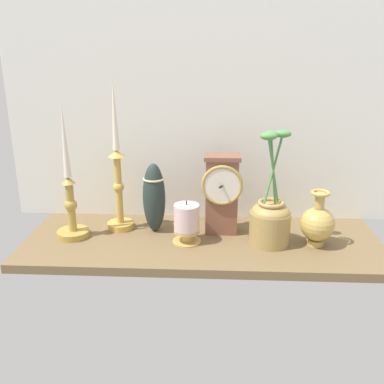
# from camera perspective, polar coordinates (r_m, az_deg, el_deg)

# --- Properties ---
(ground_plane) EXTENTS (1.00, 0.36, 0.02)m
(ground_plane) POSITION_cam_1_polar(r_m,az_deg,el_deg) (1.23, 1.37, -6.75)
(ground_plane) COLOR brown
(back_wall) EXTENTS (1.20, 0.02, 0.65)m
(back_wall) POSITION_cam_1_polar(r_m,az_deg,el_deg) (1.31, 1.71, 10.30)
(back_wall) COLOR silver
(back_wall) RESTS_ON ground_plane
(mantel_clock) EXTENTS (0.12, 0.09, 0.23)m
(mantel_clock) POSITION_cam_1_polar(r_m,az_deg,el_deg) (1.23, 3.96, -0.13)
(mantel_clock) COLOR brown
(mantel_clock) RESTS_ON ground_plane
(candlestick_tall_left) EXTENTS (0.08, 0.08, 0.46)m
(candlestick_tall_left) POSITION_cam_1_polar(r_m,az_deg,el_deg) (1.26, -9.79, 1.71)
(candlestick_tall_left) COLOR gold
(candlestick_tall_left) RESTS_ON ground_plane
(candlestick_tall_center) EXTENTS (0.09, 0.09, 0.39)m
(candlestick_tall_center) POSITION_cam_1_polar(r_m,az_deg,el_deg) (1.24, -15.92, -1.08)
(candlestick_tall_center) COLOR #B18E3D
(candlestick_tall_center) RESTS_ON ground_plane
(brass_vase_bulbous) EXTENTS (0.09, 0.09, 0.16)m
(brass_vase_bulbous) POSITION_cam_1_polar(r_m,az_deg,el_deg) (1.21, 16.34, -3.98)
(brass_vase_bulbous) COLOR tan
(brass_vase_bulbous) RESTS_ON ground_plane
(brass_vase_jar) EXTENTS (0.11, 0.11, 0.31)m
(brass_vase_jar) POSITION_cam_1_polar(r_m,az_deg,el_deg) (1.19, 10.34, -3.44)
(brass_vase_jar) COLOR #A5884C
(brass_vase_jar) RESTS_ON ground_plane
(pillar_candle_front) EXTENTS (0.08, 0.08, 0.12)m
(pillar_candle_front) POSITION_cam_1_polar(r_m,az_deg,el_deg) (1.18, -0.72, -4.02)
(pillar_candle_front) COLOR tan
(pillar_candle_front) RESTS_ON ground_plane
(tall_ceramic_vase) EXTENTS (0.07, 0.07, 0.21)m
(tall_ceramic_vase) POSITION_cam_1_polar(r_m,az_deg,el_deg) (1.24, -5.07, -0.72)
(tall_ceramic_vase) COLOR #263230
(tall_ceramic_vase) RESTS_ON ground_plane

